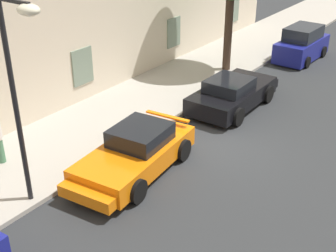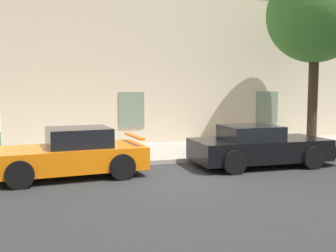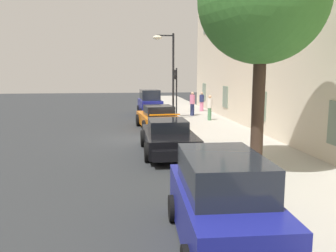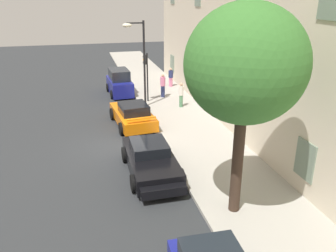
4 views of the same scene
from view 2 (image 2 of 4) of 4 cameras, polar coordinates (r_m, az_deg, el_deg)
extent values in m
plane|color=#2B2D30|center=(11.59, 1.26, -7.41)|extent=(80.00, 80.00, 0.00)
cube|color=#A8A399|center=(15.63, -3.57, -3.75)|extent=(60.00, 4.15, 0.14)
cube|color=beige|center=(19.42, -6.28, 16.22)|extent=(32.48, 3.35, 12.39)
cube|color=gray|center=(17.45, -5.11, 2.27)|extent=(1.10, 0.06, 1.50)
cube|color=gray|center=(19.79, 13.67, 2.53)|extent=(1.10, 0.06, 1.50)
cube|color=orange|center=(12.12, -13.83, -4.37)|extent=(4.51, 2.34, 0.65)
cube|color=black|center=(12.08, -12.37, -1.52)|extent=(1.88, 1.71, 0.54)
cube|color=orange|center=(12.48, -4.76, -1.42)|extent=(0.32, 1.65, 0.06)
cylinder|color=black|center=(11.09, -20.03, -6.41)|extent=(0.75, 0.31, 0.73)
cylinder|color=black|center=(12.99, -20.34, -4.69)|extent=(0.75, 0.31, 0.73)
cylinder|color=black|center=(11.49, -6.41, -5.69)|extent=(0.75, 0.31, 0.73)
cylinder|color=black|center=(13.34, -8.66, -4.14)|extent=(0.75, 0.31, 0.73)
cube|color=black|center=(13.69, 12.60, -3.18)|extent=(4.39, 1.96, 0.68)
cube|color=black|center=(13.46, 11.43, -0.89)|extent=(1.76, 1.56, 0.45)
cube|color=black|center=(14.74, 19.14, -3.07)|extent=(1.32, 1.79, 0.37)
cylinder|color=black|center=(15.24, 15.25, -3.06)|extent=(0.73, 0.24, 0.73)
cylinder|color=black|center=(13.65, 19.58, -4.19)|extent=(0.73, 0.24, 0.73)
cylinder|color=black|center=(14.00, 5.76, -3.65)|extent=(0.73, 0.24, 0.73)
cylinder|color=black|center=(12.25, 9.26, -5.03)|extent=(0.73, 0.24, 0.73)
cylinder|color=#38281E|center=(17.48, 19.54, 3.69)|extent=(0.39, 0.39, 3.96)
ellipsoid|color=#38722D|center=(17.70, 19.91, 14.43)|extent=(3.84, 3.84, 3.77)
camera|label=1|loc=(10.91, -85.26, 28.62)|focal=48.42mm
camera|label=3|loc=(22.72, 47.44, 5.53)|focal=36.49mm
camera|label=4|loc=(22.44, 49.58, 16.15)|focal=36.58mm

